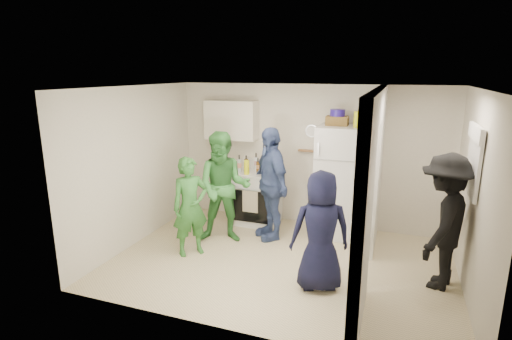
{
  "coord_description": "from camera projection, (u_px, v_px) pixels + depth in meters",
  "views": [
    {
      "loc": [
        1.47,
        -5.14,
        2.71
      ],
      "look_at": [
        -0.52,
        0.4,
        1.25
      ],
      "focal_mm": 28.0,
      "sensor_mm": 36.0,
      "label": 1
    }
  ],
  "objects": [
    {
      "name": "floor",
      "position": [
        280.0,
        262.0,
        5.83
      ],
      "size": [
        4.8,
        4.8,
        0.0
      ],
      "primitive_type": "plane",
      "color": "beige",
      "rests_on": "ground"
    },
    {
      "name": "wall_back",
      "position": [
        308.0,
        156.0,
        7.08
      ],
      "size": [
        4.8,
        0.0,
        4.8
      ],
      "primitive_type": "plane",
      "rotation": [
        1.57,
        0.0,
        0.0
      ],
      "color": "silver",
      "rests_on": "floor"
    },
    {
      "name": "wall_front",
      "position": [
        234.0,
        222.0,
        3.97
      ],
      "size": [
        4.8,
        0.0,
        4.8
      ],
      "primitive_type": "plane",
      "rotation": [
        -1.57,
        0.0,
        0.0
      ],
      "color": "silver",
      "rests_on": "floor"
    },
    {
      "name": "wall_left",
      "position": [
        136.0,
        166.0,
        6.32
      ],
      "size": [
        0.0,
        3.4,
        3.4
      ],
      "primitive_type": "plane",
      "rotation": [
        1.57,
        0.0,
        1.57
      ],
      "color": "silver",
      "rests_on": "floor"
    },
    {
      "name": "wall_right",
      "position": [
        476.0,
        198.0,
        4.74
      ],
      "size": [
        0.0,
        3.4,
        3.4
      ],
      "primitive_type": "plane",
      "rotation": [
        1.57,
        0.0,
        -1.57
      ],
      "color": "silver",
      "rests_on": "floor"
    },
    {
      "name": "ceiling",
      "position": [
        283.0,
        88.0,
        5.22
      ],
      "size": [
        4.8,
        4.8,
        0.0
      ],
      "primitive_type": "plane",
      "rotation": [
        3.14,
        0.0,
        0.0
      ],
      "color": "white",
      "rests_on": "wall_back"
    },
    {
      "name": "partition_pier_back",
      "position": [
        377.0,
        169.0,
        6.14
      ],
      "size": [
        0.12,
        1.2,
        2.5
      ],
      "primitive_type": "cube",
      "color": "silver",
      "rests_on": "floor"
    },
    {
      "name": "partition_pier_front",
      "position": [
        363.0,
        216.0,
        4.13
      ],
      "size": [
        0.12,
        1.2,
        2.5
      ],
      "primitive_type": "cube",
      "color": "silver",
      "rests_on": "floor"
    },
    {
      "name": "partition_header",
      "position": [
        377.0,
        106.0,
        4.88
      ],
      "size": [
        0.12,
        1.0,
        0.4
      ],
      "primitive_type": "cube",
      "color": "silver",
      "rests_on": "partition_pier_back"
    },
    {
      "name": "stove",
      "position": [
        257.0,
        197.0,
        7.24
      ],
      "size": [
        0.81,
        0.67,
        0.96
      ],
      "primitive_type": "cube",
      "color": "white",
      "rests_on": "floor"
    },
    {
      "name": "upper_cabinet",
      "position": [
        231.0,
        120.0,
        7.23
      ],
      "size": [
        0.95,
        0.34,
        0.7
      ],
      "primitive_type": "cube",
      "color": "silver",
      "rests_on": "wall_back"
    },
    {
      "name": "fridge",
      "position": [
        340.0,
        182.0,
        6.62
      ],
      "size": [
        0.76,
        0.74,
        1.85
      ],
      "primitive_type": "cube",
      "color": "silver",
      "rests_on": "floor"
    },
    {
      "name": "wicker_basket",
      "position": [
        337.0,
        121.0,
        6.46
      ],
      "size": [
        0.35,
        0.25,
        0.15
      ],
      "primitive_type": "cube",
      "color": "brown",
      "rests_on": "fridge"
    },
    {
      "name": "blue_bowl",
      "position": [
        338.0,
        113.0,
        6.43
      ],
      "size": [
        0.24,
        0.24,
        0.11
      ],
      "primitive_type": "cylinder",
      "color": "navy",
      "rests_on": "wicker_basket"
    },
    {
      "name": "yellow_cup_stack_top",
      "position": [
        357.0,
        119.0,
        6.21
      ],
      "size": [
        0.09,
        0.09,
        0.25
      ],
      "primitive_type": "cylinder",
      "color": "#D5DC12",
      "rests_on": "fridge"
    },
    {
      "name": "wall_clock",
      "position": [
        312.0,
        131.0,
        6.94
      ],
      "size": [
        0.22,
        0.02,
        0.22
      ],
      "primitive_type": "cylinder",
      "rotation": [
        1.57,
        0.0,
        0.0
      ],
      "color": "white",
      "rests_on": "wall_back"
    },
    {
      "name": "spice_shelf",
      "position": [
        308.0,
        151.0,
        7.01
      ],
      "size": [
        0.35,
        0.08,
        0.03
      ],
      "primitive_type": "cube",
      "color": "olive",
      "rests_on": "wall_back"
    },
    {
      "name": "nook_window",
      "position": [
        476.0,
        161.0,
        4.83
      ],
      "size": [
        0.03,
        0.7,
        0.8
      ],
      "primitive_type": "cube",
      "color": "black",
      "rests_on": "wall_right"
    },
    {
      "name": "nook_window_frame",
      "position": [
        474.0,
        161.0,
        4.84
      ],
      "size": [
        0.04,
        0.76,
        0.86
      ],
      "primitive_type": "cube",
      "color": "white",
      "rests_on": "wall_right"
    },
    {
      "name": "nook_valance",
      "position": [
        476.0,
        132.0,
        4.76
      ],
      "size": [
        0.04,
        0.82,
        0.18
      ],
      "primitive_type": "cube",
      "color": "white",
      "rests_on": "wall_right"
    },
    {
      "name": "yellow_cup_stack_stove",
      "position": [
        247.0,
        167.0,
        6.93
      ],
      "size": [
        0.09,
        0.09,
        0.25
      ],
      "primitive_type": "cylinder",
      "color": "#FBFD15",
      "rests_on": "stove"
    },
    {
      "name": "red_cup",
      "position": [
        266.0,
        172.0,
        6.86
      ],
      "size": [
        0.09,
        0.09,
        0.12
      ],
      "primitive_type": "cylinder",
      "color": "#AF0B17",
      "rests_on": "stove"
    },
    {
      "name": "person_green_left",
      "position": [
        190.0,
        207.0,
        5.94
      ],
      "size": [
        0.63,
        0.65,
        1.5
      ],
      "primitive_type": "imported",
      "rotation": [
        0.0,
        0.0,
        0.83
      ],
      "color": "#367D32",
      "rests_on": "floor"
    },
    {
      "name": "person_green_center",
      "position": [
        224.0,
        188.0,
        6.37
      ],
      "size": [
        1.03,
        0.9,
        1.8
      ],
      "primitive_type": "imported",
      "rotation": [
        0.0,
        0.0,
        0.28
      ],
      "color": "#3E8A3C",
      "rests_on": "floor"
    },
    {
      "name": "person_denim",
      "position": [
        270.0,
        184.0,
        6.5
      ],
      "size": [
        1.05,
        1.12,
        1.86
      ],
      "primitive_type": "imported",
      "rotation": [
        0.0,
        0.0,
        -0.86
      ],
      "color": "#3D5585",
      "rests_on": "floor"
    },
    {
      "name": "person_navy",
      "position": [
        320.0,
        231.0,
        4.97
      ],
      "size": [
        0.88,
        0.74,
        1.54
      ],
      "primitive_type": "imported",
      "rotation": [
        0.0,
        0.0,
        -2.76
      ],
      "color": "black",
      "rests_on": "floor"
    },
    {
      "name": "person_nook",
      "position": [
        444.0,
        222.0,
        5.0
      ],
      "size": [
        0.98,
        1.28,
        1.75
      ],
      "primitive_type": "imported",
      "rotation": [
        0.0,
        0.0,
        -1.9
      ],
      "color": "black",
      "rests_on": "floor"
    },
    {
      "name": "bottle_a",
      "position": [
        246.0,
        162.0,
        7.29
      ],
      "size": [
        0.07,
        0.07,
        0.26
      ],
      "primitive_type": "cylinder",
      "color": "#612013",
      "rests_on": "stove"
    },
    {
      "name": "bottle_b",
      "position": [
        245.0,
        165.0,
        7.08
      ],
      "size": [
        0.06,
        0.06,
        0.25
      ],
      "primitive_type": "cylinder",
      "color": "#17471D",
      "rests_on": "stove"
    },
    {
      "name": "bottle_c",
      "position": [
        256.0,
        161.0,
        7.26
      ],
      "size": [
        0.07,
        0.07,
        0.31
      ],
      "primitive_type": "cylinder",
      "color": "silver",
      "rests_on": "stove"
    },
    {
      "name": "bottle_d",
      "position": [
        258.0,
        165.0,
        7.06
      ],
      "size": [
        0.06,
        0.06,
        0.26
      ],
      "primitive_type": "cylinder",
      "color": "brown",
      "rests_on": "stove"
    },
    {
      "name": "bottle_e",
      "position": [
        265.0,
        162.0,
        7.23
      ],
      "size": [
        0.07,
        0.07,
        0.28
      ],
      "primitive_type": "cylinder",
      "color": "#ABACBD",
      "rests_on": "stove"
    },
    {
      "name": "bottle_f",
      "position": [
        267.0,
        166.0,
        7.05
      ],
      "size": [
        0.07,
        0.07,
        0.25
      ],
      "primitive_type": "cylinder",
      "color": "#17402C",
      "rests_on": "stove"
    },
    {
      "name": "bottle_g",
      "position": [
        272.0,
        163.0,
        7.12
      ],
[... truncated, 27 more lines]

